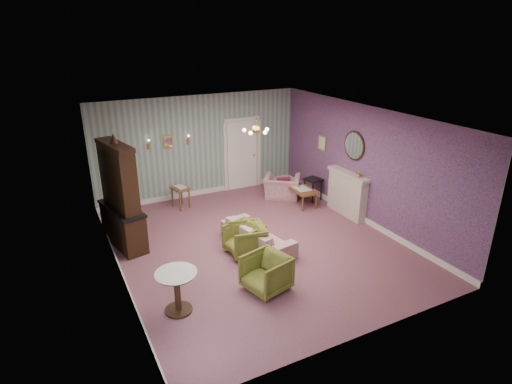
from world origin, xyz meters
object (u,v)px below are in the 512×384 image
sofa_chintz (258,231)px  fireplace (347,194)px  olive_chair_b (247,238)px  olive_chair_c (244,237)px  wingback_chair (282,183)px  pedestal_table (177,292)px  dresser (119,193)px  coffee_table (302,197)px  side_table_black (313,189)px  olive_chair_a (266,271)px

sofa_chintz → fireplace: size_ratio=1.37×
olive_chair_b → sofa_chintz: olive_chair_b is taller
fireplace → olive_chair_c: bearing=-170.0°
wingback_chair → pedestal_table: size_ratio=1.26×
dresser → coffee_table: dresser is taller
fireplace → side_table_black: fireplace is taller
wingback_chair → fireplace: bearing=153.1°
sofa_chintz → wingback_chair: (1.98, 2.29, 0.06)m
coffee_table → side_table_black: 0.52m
wingback_chair → side_table_black: bearing=177.7°
wingback_chair → pedestal_table: wingback_chair is taller
olive_chair_a → wingback_chair: wingback_chair is taller
pedestal_table → olive_chair_b: bearing=32.8°
olive_chair_b → olive_chair_c: olive_chair_b is taller
sofa_chintz → wingback_chair: wingback_chair is taller
wingback_chair → side_table_black: wingback_chair is taller
olive_chair_a → side_table_black: size_ratio=1.21×
olive_chair_a → sofa_chintz: bearing=143.1°
wingback_chair → fireplace: (0.90, -1.79, 0.15)m
wingback_chair → dresser: 4.76m
fireplace → pedestal_table: (-5.17, -1.95, -0.19)m
fireplace → side_table_black: size_ratio=2.20×
olive_chair_b → wingback_chair: wingback_chair is taller
dresser → side_table_black: bearing=-8.8°
olive_chair_b → fireplace: fireplace is taller
olive_chair_a → side_table_black: (3.30, 3.30, -0.07)m
pedestal_table → fireplace: bearing=20.7°
wingback_chair → coffee_table: 0.78m
wingback_chair → pedestal_table: (-4.28, -3.74, -0.04)m
dresser → olive_chair_c: bearing=-45.8°
coffee_table → olive_chair_a: bearing=-132.0°
sofa_chintz → fireplace: bearing=-90.2°
dresser → pedestal_table: dresser is taller
olive_chair_a → olive_chair_c: 1.51m
pedestal_table → coffee_table: bearing=33.9°
wingback_chair → fireplace: fireplace is taller
olive_chair_a → sofa_chintz: 1.68m
olive_chair_c → dresser: (-2.26, 1.52, 0.90)m
sofa_chintz → pedestal_table: (-2.29, -1.45, 0.02)m
dresser → fireplace: size_ratio=1.80×
fireplace → coffee_table: fireplace is taller
olive_chair_c → dresser: 2.86m
olive_chair_a → wingback_chair: (2.61, 3.85, 0.05)m
side_table_black → olive_chair_c: bearing=-149.2°
olive_chair_a → side_table_black: olive_chair_a is taller
coffee_table → sofa_chintz: bearing=-144.4°
olive_chair_a → olive_chair_b: bearing=154.0°
sofa_chintz → side_table_black: (2.67, 1.74, -0.06)m
olive_chair_b → olive_chair_c: bearing=-165.0°
olive_chair_b → wingback_chair: size_ratio=0.77×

